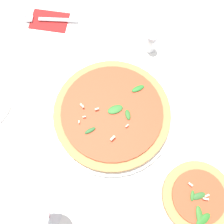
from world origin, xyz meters
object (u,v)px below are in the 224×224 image
at_px(wine_glass, 35,216).
at_px(fork, 47,19).
at_px(pizza_personal_side, 197,197).
at_px(shaker_pepper, 151,43).
at_px(pizza_arugula_main, 112,114).

xyz_separation_m(wine_glass, fork, (0.00, -0.59, -0.11)).
distance_m(pizza_personal_side, shaker_pepper, 0.45).
height_order(wine_glass, shaker_pepper, wine_glass).
relative_size(pizza_personal_side, fork, 0.95).
bearing_deg(pizza_arugula_main, shaker_pepper, -122.83).
bearing_deg(wine_glass, pizza_arugula_main, -126.04).
bearing_deg(fork, wine_glass, 98.15).
bearing_deg(fork, shaker_pepper, 164.74).
bearing_deg(pizza_arugula_main, pizza_personal_side, 128.69).
height_order(fork, shaker_pepper, shaker_pepper).
bearing_deg(fork, pizza_personal_side, 130.35).
distance_m(pizza_arugula_main, pizza_personal_side, 0.30).
xyz_separation_m(pizza_personal_side, wine_glass, (0.37, 0.01, 0.11)).
relative_size(pizza_arugula_main, shaker_pepper, 5.08).
distance_m(pizza_arugula_main, shaker_pepper, 0.25).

